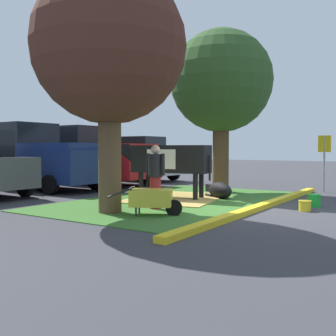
{
  "coord_description": "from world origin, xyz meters",
  "views": [
    {
      "loc": [
        -9.15,
        -3.71,
        1.47
      ],
      "look_at": [
        0.73,
        2.82,
        0.9
      ],
      "focal_mm": 43.02,
      "sensor_mm": 36.0,
      "label": 1
    }
  ],
  "objects_px": {
    "shade_tree_left": "(109,48)",
    "parking_sign": "(324,152)",
    "cow_holstein": "(167,159)",
    "calf_lying": "(219,190)",
    "bucket_yellow": "(305,205)",
    "pickup_truck_maroon": "(39,158)",
    "wheelbarrow": "(152,198)",
    "pickup_truck_black": "(94,157)",
    "shade_tree_right": "(221,82)",
    "bucket_green": "(314,200)",
    "hatchback_white": "(137,159)",
    "person_handler": "(155,175)"
  },
  "relations": [
    {
      "from": "shade_tree_left",
      "to": "calf_lying",
      "type": "bearing_deg",
      "value": -12.74
    },
    {
      "from": "calf_lying",
      "to": "wheelbarrow",
      "type": "xyz_separation_m",
      "value": [
        -3.62,
        -0.16,
        0.15
      ]
    },
    {
      "from": "parking_sign",
      "to": "cow_holstein",
      "type": "bearing_deg",
      "value": 141.71
    },
    {
      "from": "wheelbarrow",
      "to": "bucket_green",
      "type": "xyz_separation_m",
      "value": [
        3.37,
        -2.62,
        -0.22
      ]
    },
    {
      "from": "shade_tree_left",
      "to": "wheelbarrow",
      "type": "distance_m",
      "value": 3.5
    },
    {
      "from": "bucket_yellow",
      "to": "hatchback_white",
      "type": "height_order",
      "value": "hatchback_white"
    },
    {
      "from": "parking_sign",
      "to": "hatchback_white",
      "type": "bearing_deg",
      "value": 86.12
    },
    {
      "from": "cow_holstein",
      "to": "pickup_truck_maroon",
      "type": "xyz_separation_m",
      "value": [
        -0.22,
        5.49,
        -0.04
      ]
    },
    {
      "from": "person_handler",
      "to": "parking_sign",
      "type": "xyz_separation_m",
      "value": [
        6.34,
        -2.51,
        0.52
      ]
    },
    {
      "from": "cow_holstein",
      "to": "parking_sign",
      "type": "relative_size",
      "value": 1.63
    },
    {
      "from": "shade_tree_left",
      "to": "hatchback_white",
      "type": "relative_size",
      "value": 1.24
    },
    {
      "from": "wheelbarrow",
      "to": "shade_tree_left",
      "type": "bearing_deg",
      "value": 102.15
    },
    {
      "from": "wheelbarrow",
      "to": "pickup_truck_black",
      "type": "distance_m",
      "value": 8.47
    },
    {
      "from": "shade_tree_right",
      "to": "calf_lying",
      "type": "xyz_separation_m",
      "value": [
        -1.59,
        -0.73,
        -3.46
      ]
    },
    {
      "from": "person_handler",
      "to": "hatchback_white",
      "type": "bearing_deg",
      "value": 40.64
    },
    {
      "from": "shade_tree_left",
      "to": "person_handler",
      "type": "distance_m",
      "value": 3.11
    },
    {
      "from": "parking_sign",
      "to": "shade_tree_right",
      "type": "bearing_deg",
      "value": 123.55
    },
    {
      "from": "shade_tree_right",
      "to": "calf_lying",
      "type": "height_order",
      "value": "shade_tree_right"
    },
    {
      "from": "bucket_green",
      "to": "hatchback_white",
      "type": "distance_m",
      "value": 10.05
    },
    {
      "from": "bucket_yellow",
      "to": "wheelbarrow",
      "type": "bearing_deg",
      "value": 134.14
    },
    {
      "from": "shade_tree_left",
      "to": "cow_holstein",
      "type": "xyz_separation_m",
      "value": [
        2.98,
        0.4,
        -2.57
      ]
    },
    {
      "from": "wheelbarrow",
      "to": "pickup_truck_black",
      "type": "height_order",
      "value": "pickup_truck_black"
    },
    {
      "from": "bucket_yellow",
      "to": "pickup_truck_maroon",
      "type": "xyz_separation_m",
      "value": [
        0.01,
        9.53,
        0.98
      ]
    },
    {
      "from": "pickup_truck_maroon",
      "to": "bucket_green",
      "type": "bearing_deg",
      "value": -85.03
    },
    {
      "from": "bucket_yellow",
      "to": "shade_tree_right",
      "type": "bearing_deg",
      "value": 52.64
    },
    {
      "from": "calf_lying",
      "to": "person_handler",
      "type": "relative_size",
      "value": 0.81
    },
    {
      "from": "cow_holstein",
      "to": "calf_lying",
      "type": "distance_m",
      "value": 1.79
    },
    {
      "from": "shade_tree_left",
      "to": "hatchback_white",
      "type": "height_order",
      "value": "shade_tree_left"
    },
    {
      "from": "bucket_yellow",
      "to": "cow_holstein",
      "type": "bearing_deg",
      "value": 86.8
    },
    {
      "from": "bucket_green",
      "to": "bucket_yellow",
      "type": "bearing_deg",
      "value": 179.12
    },
    {
      "from": "pickup_truck_maroon",
      "to": "pickup_truck_black",
      "type": "height_order",
      "value": "same"
    },
    {
      "from": "wheelbarrow",
      "to": "bucket_yellow",
      "type": "relative_size",
      "value": 5.05
    },
    {
      "from": "bucket_yellow",
      "to": "pickup_truck_maroon",
      "type": "relative_size",
      "value": 0.06
    },
    {
      "from": "hatchback_white",
      "to": "pickup_truck_maroon",
      "type": "bearing_deg",
      "value": 174.38
    },
    {
      "from": "cow_holstein",
      "to": "bucket_yellow",
      "type": "relative_size",
      "value": 10.22
    },
    {
      "from": "parking_sign",
      "to": "pickup_truck_maroon",
      "type": "height_order",
      "value": "pickup_truck_maroon"
    },
    {
      "from": "wheelbarrow",
      "to": "hatchback_white",
      "type": "xyz_separation_m",
      "value": [
        7.71,
        6.41,
        0.6
      ]
    },
    {
      "from": "shade_tree_left",
      "to": "parking_sign",
      "type": "distance_m",
      "value": 8.31
    },
    {
      "from": "shade_tree_left",
      "to": "bucket_yellow",
      "type": "xyz_separation_m",
      "value": [
        2.75,
        -3.63,
        -3.59
      ]
    },
    {
      "from": "shade_tree_right",
      "to": "calf_lying",
      "type": "bearing_deg",
      "value": -155.25
    },
    {
      "from": "calf_lying",
      "to": "bucket_green",
      "type": "bearing_deg",
      "value": -95.1
    },
    {
      "from": "bucket_yellow",
      "to": "bucket_green",
      "type": "bearing_deg",
      "value": -0.88
    },
    {
      "from": "calf_lying",
      "to": "shade_tree_left",
      "type": "bearing_deg",
      "value": 167.26
    },
    {
      "from": "shade_tree_left",
      "to": "pickup_truck_black",
      "type": "height_order",
      "value": "shade_tree_left"
    },
    {
      "from": "pickup_truck_maroon",
      "to": "cow_holstein",
      "type": "bearing_deg",
      "value": -87.72
    },
    {
      "from": "parking_sign",
      "to": "wheelbarrow",
      "type": "bearing_deg",
      "value": 164.13
    },
    {
      "from": "shade_tree_right",
      "to": "bucket_yellow",
      "type": "distance_m",
      "value": 5.66
    },
    {
      "from": "wheelbarrow",
      "to": "pickup_truck_maroon",
      "type": "xyz_separation_m",
      "value": [
        2.54,
        6.92,
        0.73
      ]
    },
    {
      "from": "person_handler",
      "to": "hatchback_white",
      "type": "height_order",
      "value": "hatchback_white"
    },
    {
      "from": "cow_holstein",
      "to": "pickup_truck_maroon",
      "type": "relative_size",
      "value": 0.57
    }
  ]
}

